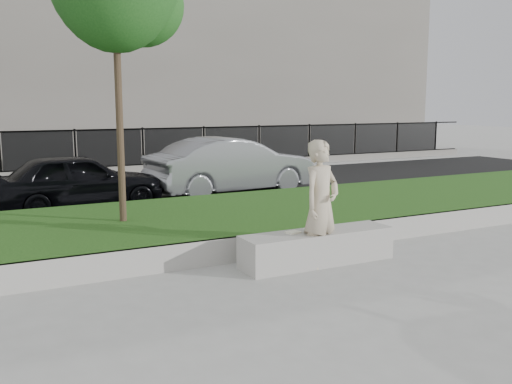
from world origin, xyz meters
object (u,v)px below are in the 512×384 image
stone_bench (317,247)px  car_dark (78,181)px  man (321,204)px  book (293,232)px  car_silver (232,166)px

stone_bench → car_dark: 6.60m
man → book: size_ratio=9.14×
man → book: (-0.34, 0.22, -0.44)m
stone_bench → car_dark: car_dark is taller
man → car_silver: (1.66, 6.66, -0.16)m
man → car_dark: bearing=92.6°
man → car_dark: 6.72m
car_silver → book: bearing=156.3°
stone_bench → book: book is taller
book → car_dark: car_dark is taller
book → stone_bench: bearing=-23.0°
car_silver → stone_bench: bearing=159.7°
stone_bench → car_dark: bearing=111.6°
stone_bench → car_silver: (1.61, 6.51, 0.54)m
man → car_silver: size_ratio=0.42×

